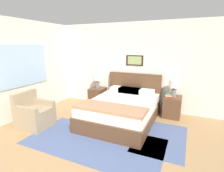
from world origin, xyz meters
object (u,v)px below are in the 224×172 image
at_px(table_lamp_near_window, 97,79).
at_px(nightstand_near_window, 98,97).
at_px(armchair, 34,114).
at_px(nightstand_by_door, 172,107).
at_px(bed, 122,109).
at_px(table_lamp_by_door, 174,86).

bearing_deg(table_lamp_near_window, nightstand_near_window, 105.89).
distance_m(armchair, table_lamp_near_window, 2.17).
bearing_deg(armchair, nightstand_by_door, 120.54).
bearing_deg(bed, nightstand_by_door, 34.40).
distance_m(nightstand_near_window, table_lamp_near_window, 0.60).
xyz_separation_m(nightstand_near_window, table_lamp_by_door, (2.34, -0.01, 0.60)).
xyz_separation_m(nightstand_near_window, table_lamp_near_window, (0.00, -0.01, 0.60)).
xyz_separation_m(nightstand_near_window, nightstand_by_door, (2.33, 0.00, 0.00)).
height_order(armchair, table_lamp_by_door, table_lamp_by_door).
bearing_deg(table_lamp_by_door, armchair, -146.44).
bearing_deg(nightstand_near_window, nightstand_by_door, 0.00).
height_order(nightstand_by_door, table_lamp_by_door, table_lamp_by_door).
bearing_deg(table_lamp_near_window, table_lamp_by_door, 0.00).
bearing_deg(nightstand_near_window, table_lamp_near_window, -74.11).
relative_size(nightstand_by_door, table_lamp_near_window, 1.23).
xyz_separation_m(armchair, nightstand_by_door, (2.98, 1.99, -0.02)).
xyz_separation_m(armchair, table_lamp_by_door, (2.99, 1.98, 0.58)).
distance_m(table_lamp_near_window, table_lamp_by_door, 2.33).
height_order(bed, table_lamp_near_window, bed).
bearing_deg(table_lamp_by_door, nightstand_by_door, 120.70).
distance_m(armchair, nightstand_by_door, 3.58).
distance_m(bed, table_lamp_by_door, 1.52).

